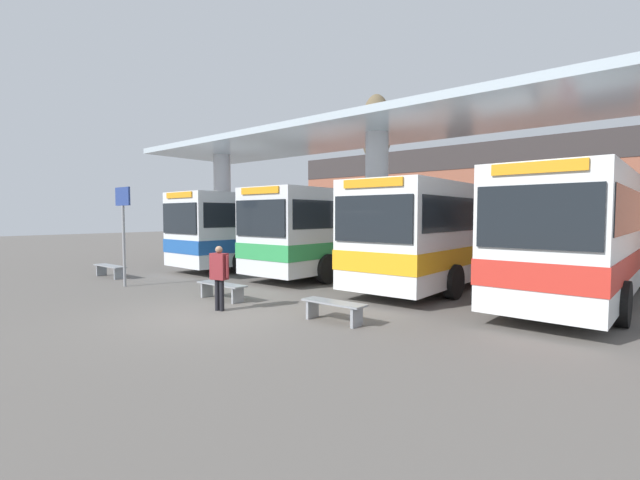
# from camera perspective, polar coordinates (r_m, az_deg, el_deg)

# --- Properties ---
(ground_plane) EXTENTS (100.00, 100.00, 0.00)m
(ground_plane) POSITION_cam_1_polar(r_m,az_deg,el_deg) (10.56, -13.92, -9.66)
(ground_plane) COLOR #605B56
(townhouse_backdrop) EXTENTS (40.00, 0.58, 7.81)m
(townhouse_backdrop) POSITION_cam_1_polar(r_m,az_deg,el_deg) (33.80, 25.44, 6.71)
(townhouse_backdrop) COLOR brown
(townhouse_backdrop) RESTS_ON ground_plane
(station_canopy) EXTENTS (22.81, 5.39, 5.55)m
(station_canopy) POSITION_cam_1_polar(r_m,az_deg,el_deg) (15.81, 7.61, 11.76)
(station_canopy) COLOR silver
(station_canopy) RESTS_ON ground_plane
(transit_bus_left_bay) EXTENTS (3.09, 10.56, 3.28)m
(transit_bus_left_bay) POSITION_cam_1_polar(r_m,az_deg,el_deg) (20.57, -5.57, 1.80)
(transit_bus_left_bay) COLOR silver
(transit_bus_left_bay) RESTS_ON ground_plane
(transit_bus_center_bay) EXTENTS (2.78, 10.14, 3.30)m
(transit_bus_center_bay) POSITION_cam_1_polar(r_m,az_deg,el_deg) (17.82, 4.03, 1.64)
(transit_bus_center_bay) COLOR silver
(transit_bus_center_bay) RESTS_ON ground_plane
(transit_bus_right_bay) EXTENTS (2.87, 12.34, 3.31)m
(transit_bus_right_bay) POSITION_cam_1_polar(r_m,az_deg,el_deg) (16.48, 18.24, 1.36)
(transit_bus_right_bay) COLOR white
(transit_bus_right_bay) RESTS_ON ground_plane
(transit_bus_far_right_bay) EXTENTS (2.88, 10.89, 3.40)m
(transit_bus_far_right_bay) POSITION_cam_1_polar(r_m,az_deg,el_deg) (14.41, 32.04, 0.94)
(transit_bus_far_right_bay) COLOR white
(transit_bus_far_right_bay) RESTS_ON ground_plane
(waiting_bench_near_pillar) EXTENTS (1.71, 0.44, 0.46)m
(waiting_bench_near_pillar) POSITION_cam_1_polar(r_m,az_deg,el_deg) (12.27, -12.98, -6.20)
(waiting_bench_near_pillar) COLOR gray
(waiting_bench_near_pillar) RESTS_ON ground_plane
(waiting_bench_mid_platform) EXTENTS (1.84, 0.44, 0.46)m
(waiting_bench_mid_platform) POSITION_cam_1_polar(r_m,az_deg,el_deg) (18.08, -26.21, -3.41)
(waiting_bench_mid_platform) COLOR gray
(waiting_bench_mid_platform) RESTS_ON ground_plane
(waiting_bench_far_platform) EXTENTS (1.53, 0.44, 0.46)m
(waiting_bench_far_platform) POSITION_cam_1_polar(r_m,az_deg,el_deg) (9.50, 1.82, -8.93)
(waiting_bench_far_platform) COLOR gray
(waiting_bench_far_platform) RESTS_ON ground_plane
(info_sign_platform) EXTENTS (0.90, 0.09, 3.27)m
(info_sign_platform) POSITION_cam_1_polar(r_m,az_deg,el_deg) (15.44, -24.77, 2.87)
(info_sign_platform) COLOR gray
(info_sign_platform) RESTS_ON ground_plane
(pedestrian_waiting) EXTENTS (0.59, 0.31, 1.60)m
(pedestrian_waiting) POSITION_cam_1_polar(r_m,az_deg,el_deg) (10.80, -13.29, -4.08)
(pedestrian_waiting) COLOR black
(pedestrian_waiting) RESTS_ON ground_plane
(poplar_tree_behind_left) EXTENTS (2.10, 2.10, 10.46)m
(poplar_tree_behind_left) POSITION_cam_1_polar(r_m,az_deg,el_deg) (29.86, 7.52, 14.00)
(poplar_tree_behind_left) COLOR #473A2B
(poplar_tree_behind_left) RESTS_ON ground_plane
(parked_car_street) EXTENTS (4.52, 2.16, 2.21)m
(parked_car_street) POSITION_cam_1_polar(r_m,az_deg,el_deg) (28.69, 33.48, 0.18)
(parked_car_street) COLOR maroon
(parked_car_street) RESTS_ON ground_plane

